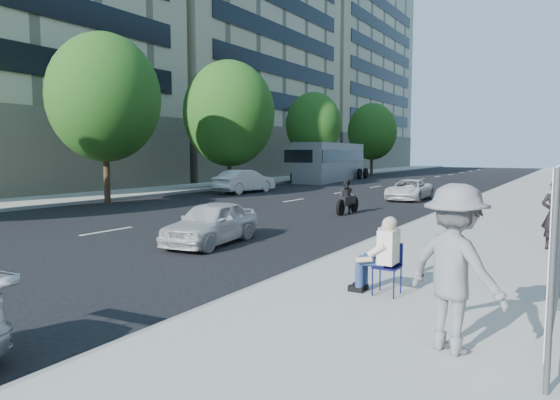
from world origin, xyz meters
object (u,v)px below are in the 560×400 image
Objects in this scene: white_sedan_far at (409,190)px; pedestrian_woman at (555,215)px; seated_protester at (381,251)px; protest_banner at (557,243)px; bus at (331,162)px; motorcycle at (347,198)px; white_sedan_mid at (245,181)px; jogger at (455,268)px; white_sedan_near at (211,223)px.

pedestrian_woman is at bearing -60.22° from white_sedan_far.
seated_protester is 2.81m from protest_banner.
protest_banner is (2.57, -1.02, 0.53)m from seated_protester.
bus is at bearing 127.62° from white_sedan_far.
motorcycle reaches higher than white_sedan_far.
pedestrian_woman reaches higher than seated_protester.
motorcycle reaches higher than white_sedan_mid.
jogger is 0.46× the size of white_sedan_mid.
white_sedan_mid is at bearing 130.95° from seated_protester.
white_sedan_mid reaches higher than white_sedan_far.
white_sedan_far is 1.88× the size of motorcycle.
protest_banner is at bearing -58.39° from motorcycle.
bus is (-10.44, 29.62, 1.05)m from white_sedan_near.
white_sedan_mid is (-17.65, 18.41, -0.69)m from protest_banner.
white_sedan_near reaches higher than white_sedan_far.
jogger reaches higher than motorcycle.
jogger is 0.58× the size of white_sedan_near.
motorcycle is at bearing -93.76° from white_sedan_far.
pedestrian_woman is at bearing 13.29° from white_sedan_near.
seated_protester reaches higher than motorcycle.
protest_banner reaches higher than motorcycle.
white_sedan_mid is at bearing -24.54° from jogger.
bus is (-17.82, 34.20, 0.49)m from jogger.
jogger is 1.17× the size of pedestrian_woman.
white_sedan_mid is (-15.09, 17.39, -0.16)m from seated_protester.
white_sedan_near is 15.34m from white_sedan_far.
motorcycle is at bearing -36.84° from jogger.
white_sedan_far is (-7.24, 12.31, -0.47)m from pedestrian_woman.
motorcycle is at bearing -22.86° from pedestrian_woman.
white_sedan_far is (10.13, 0.64, -0.18)m from white_sedan_mid.
white_sedan_near is at bearing -7.25° from jogger.
white_sedan_near is at bearing -95.34° from motorcycle.
jogger is at bearing -69.11° from bus.
pedestrian_woman reaches higher than white_sedan_far.
pedestrian_woman is 32.43m from bus.
jogger is 38.56m from bus.
pedestrian_woman is 6.75m from protest_banner.
white_sedan_near is 1.68× the size of motorcycle.
jogger is 25.47m from white_sedan_mid.
seated_protester is at bearing -65.84° from motorcycle.
white_sedan_near is at bearing 128.11° from white_sedan_mid.
seated_protester is 12.09m from motorcycle.
jogger is at bearing -50.13° from seated_protester.
pedestrian_woman is 9.19m from motorcycle.
white_sedan_mid is at bearing 133.80° from protest_banner.
motorcycle is (-6.92, 12.71, -0.51)m from jogger.
white_sedan_near is 0.80× the size of white_sedan_mid.
seated_protester is 23.02m from white_sedan_mid.
protest_banner reaches higher than white_sedan_mid.
bus is (-1.16, 14.94, 0.92)m from white_sedan_mid.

